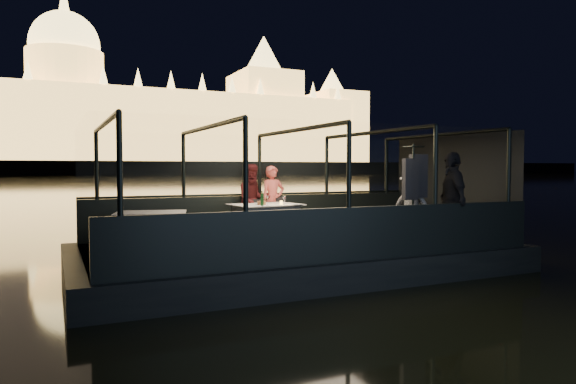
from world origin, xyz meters
name	(u,v)px	position (x,y,z in m)	size (l,w,h in m)	color
river_water	(83,181)	(0.00, 80.00, 0.00)	(500.00, 500.00, 0.00)	black
boat_hull	(296,270)	(0.00, 0.00, 0.00)	(8.60, 4.40, 1.00)	black
boat_deck	(296,246)	(0.00, 0.00, 0.48)	(8.00, 4.00, 0.04)	black
gunwale_port	(260,214)	(0.00, 2.00, 0.95)	(8.00, 0.08, 0.90)	black
gunwale_starboard	(349,235)	(0.00, -2.00, 0.95)	(8.00, 0.08, 0.90)	black
cabin_glass_port	(260,166)	(0.00, 2.00, 2.10)	(8.00, 0.02, 1.40)	#99B2B2
cabin_glass_starboard	(349,165)	(0.00, -2.00, 2.10)	(8.00, 0.02, 1.40)	#99B2B2
cabin_roof_glass	(296,130)	(0.00, 0.00, 2.80)	(8.00, 4.00, 0.02)	#99B2B2
end_wall_fore	(81,192)	(-4.00, 0.00, 1.65)	(0.02, 4.00, 2.30)	black
end_wall_aft	(451,185)	(4.00, 0.00, 1.65)	(0.02, 4.00, 2.30)	black
canopy_ribs	(296,188)	(0.00, 0.00, 1.65)	(8.00, 4.00, 2.30)	black
embankment	(65,171)	(0.00, 210.00, 1.00)	(400.00, 140.00, 6.00)	#423D33
parliament_building	(66,86)	(0.00, 175.00, 29.00)	(220.00, 32.00, 60.00)	#F2D18C
dining_table_central	(266,222)	(-0.24, 1.03, 0.89)	(1.45, 1.05, 0.77)	silver
dining_table_aft	(151,228)	(-2.71, 0.83, 0.89)	(1.32, 0.96, 0.70)	silver
chair_port_left	(262,217)	(-0.15, 1.48, 0.95)	(0.39, 0.39, 0.83)	black
chair_port_right	(281,216)	(0.31, 1.48, 0.95)	(0.40, 0.40, 0.87)	black
coat_stand	(413,202)	(1.83, -1.34, 1.40)	(0.56, 0.45, 2.01)	black
person_woman_coral	(273,202)	(0.23, 1.75, 1.25)	(0.58, 0.38, 1.60)	#D0554B
person_man_maroon	(253,203)	(-0.26, 1.75, 1.25)	(0.79, 0.61, 1.64)	#411214
passenger_stripe	(413,203)	(2.07, -1.06, 1.35)	(1.00, 0.56, 1.54)	silver
passenger_dark	(452,204)	(2.57, -1.59, 1.35)	(1.10, 0.46, 1.86)	black
wine_bottle	(262,199)	(-0.49, 0.61, 1.42)	(0.07, 0.07, 0.31)	#163D1B
bread_basket	(262,203)	(-0.38, 0.91, 1.31)	(0.19, 0.19, 0.08)	brown
amber_candle	(281,203)	(0.01, 0.76, 1.31)	(0.06, 0.06, 0.08)	#F4B43D
plate_near	(297,204)	(0.30, 0.61, 1.27)	(0.25, 0.25, 0.02)	white
plate_far	(260,204)	(-0.38, 1.04, 1.27)	(0.24, 0.24, 0.01)	white
wine_glass_white	(267,201)	(-0.38, 0.61, 1.36)	(0.07, 0.07, 0.21)	white
wine_glass_red	(285,199)	(0.20, 1.01, 1.36)	(0.06, 0.06, 0.17)	white
wine_glass_empty	(284,201)	(0.00, 0.61, 1.36)	(0.06, 0.06, 0.17)	white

